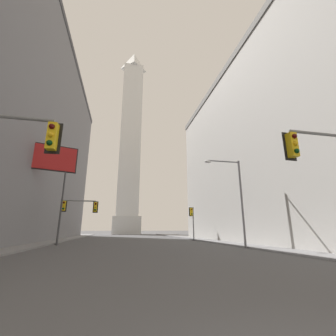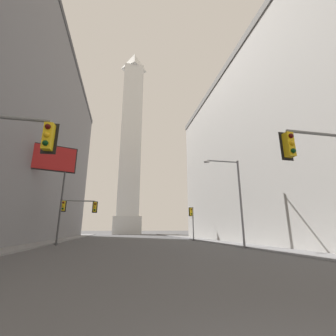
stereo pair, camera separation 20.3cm
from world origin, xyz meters
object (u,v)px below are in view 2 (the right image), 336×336
(traffic_light_mid_left, at_px, (73,210))
(billboard_sign, at_px, (44,160))
(street_lamp, at_px, (234,192))
(traffic_light_mid_right, at_px, (192,218))
(obelisk, at_px, (131,137))

(traffic_light_mid_left, bearing_deg, billboard_sign, -141.15)
(street_lamp, bearing_deg, traffic_light_mid_right, 88.64)
(obelisk, bearing_deg, traffic_light_mid_right, -77.97)
(traffic_light_mid_left, relative_size, traffic_light_mid_right, 1.01)
(traffic_light_mid_right, xyz_separation_m, billboard_sign, (-18.89, -7.96, 5.53))
(traffic_light_mid_right, bearing_deg, traffic_light_mid_left, -160.78)
(traffic_light_mid_left, relative_size, street_lamp, 0.61)
(billboard_sign, bearing_deg, traffic_light_mid_left, 38.85)
(obelisk, xyz_separation_m, traffic_light_mid_right, (8.63, -40.50, -29.15))
(traffic_light_mid_left, xyz_separation_m, traffic_light_mid_right, (15.88, 5.54, -0.48))
(traffic_light_mid_left, height_order, traffic_light_mid_right, traffic_light_mid_left)
(obelisk, distance_m, traffic_light_mid_right, 50.64)
(traffic_light_mid_right, bearing_deg, obelisk, 102.03)
(street_lamp, bearing_deg, billboard_sign, 161.59)
(traffic_light_mid_left, distance_m, street_lamp, 17.81)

